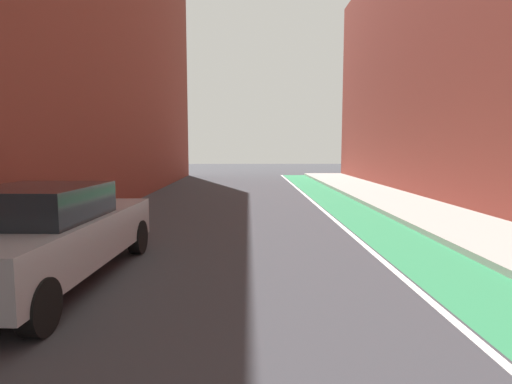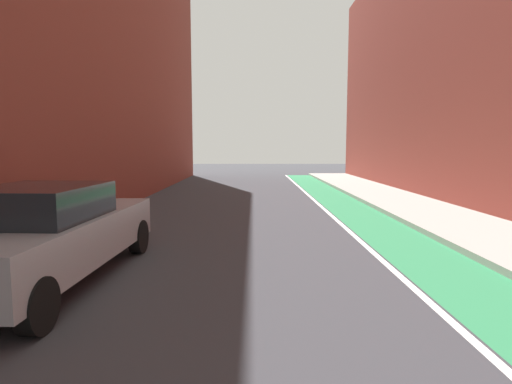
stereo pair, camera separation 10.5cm
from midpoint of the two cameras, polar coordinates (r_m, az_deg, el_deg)
ground_plane at (r=10.41m, az=-1.13°, el=-5.51°), size 84.23×84.23×0.00m
bike_lane_paint at (r=12.82m, az=14.07°, el=-3.49°), size 1.60×38.28×0.00m
lane_divider_stripe at (r=12.62m, az=10.12°, el=-3.55°), size 0.12×38.28×0.00m
sidewalk_right at (r=13.54m, az=23.00°, el=-2.99°), size 2.74×38.28×0.14m
building_facade_right at (r=16.79m, az=29.44°, el=18.67°), size 2.40×34.28×11.93m
parked_sedan_silver at (r=7.20m, az=-26.81°, el=-5.05°), size 2.02×4.81×1.53m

